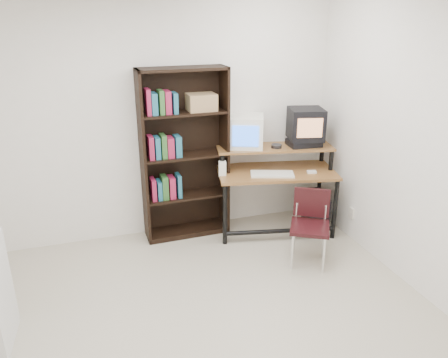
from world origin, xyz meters
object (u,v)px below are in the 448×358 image
object	(u,v)px
computer_desk	(276,173)
crt_monitor	(246,132)
school_chair	(310,220)
crt_tv	(306,124)
bookshelf	(184,153)
pc_tower	(316,211)

from	to	relation	value
computer_desk	crt_monitor	world-z (taller)	crt_monitor
computer_desk	school_chair	xyz separation A→B (m)	(0.04, -0.77, -0.24)
crt_tv	school_chair	size ratio (longest dim) A/B	0.60
crt_tv	bookshelf	xyz separation A→B (m)	(-1.39, 0.17, -0.26)
crt_monitor	pc_tower	size ratio (longest dim) A/B	1.11
crt_tv	bookshelf	world-z (taller)	bookshelf
crt_monitor	school_chair	xyz separation A→B (m)	(0.33, -0.99, -0.69)
crt_monitor	school_chair	distance (m)	1.25
computer_desk	bookshelf	size ratio (longest dim) A/B	0.75
bookshelf	pc_tower	bearing A→B (deg)	-14.56
computer_desk	school_chair	world-z (taller)	computer_desk
crt_monitor	crt_tv	world-z (taller)	crt_tv
crt_tv	school_chair	bearing A→B (deg)	-97.94
computer_desk	pc_tower	xyz separation A→B (m)	(0.48, -0.12, -0.49)
crt_tv	pc_tower	xyz separation A→B (m)	(0.11, -0.18, -1.02)
computer_desk	crt_tv	bearing A→B (deg)	21.21
computer_desk	bookshelf	bearing A→B (deg)	178.74
crt_monitor	pc_tower	world-z (taller)	crt_monitor
bookshelf	computer_desk	bearing A→B (deg)	-14.30
school_chair	bookshelf	distance (m)	1.54
computer_desk	crt_tv	distance (m)	0.65
computer_desk	pc_tower	bearing A→B (deg)	-2.05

